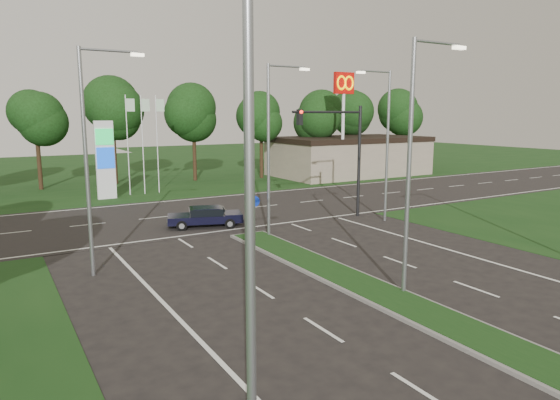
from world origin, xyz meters
TOP-DOWN VIEW (x-y plane):
  - ground at (0.00, 0.00)m, footprint 160.00×160.00m
  - verge_far at (0.00, 55.00)m, footprint 160.00×50.00m
  - cross_road at (0.00, 24.00)m, footprint 160.00×12.00m
  - median_kerb at (0.00, 4.00)m, footprint 2.00×26.00m
  - commercial_building at (22.00, 36.00)m, footprint 16.00×9.00m
  - streetlight_median_near at (1.00, 6.00)m, footprint 2.53×0.22m
  - streetlight_median_far at (1.00, 16.00)m, footprint 2.53×0.22m
  - streetlight_left_near at (-8.30, 0.00)m, footprint 2.53×0.22m
  - streetlight_left_far at (-8.30, 14.00)m, footprint 2.53×0.22m
  - streetlight_right_far at (8.80, 16.00)m, footprint 2.53×0.22m
  - traffic_signal at (7.19, 18.00)m, footprint 5.10×0.42m
  - median_signs at (0.00, 16.40)m, footprint 1.16×1.76m
  - gas_pylon at (-3.79, 33.05)m, footprint 5.80×1.26m
  - mcdonalds_sign at (18.00, 31.97)m, footprint 2.20×0.47m
  - treeline_far at (0.10, 39.93)m, footprint 6.00×6.00m
  - navy_sedan at (-1.18, 19.99)m, footprint 4.56×2.98m

SIDE VIEW (x-z plane):
  - ground at x=0.00m, z-range 0.00..0.00m
  - verge_far at x=0.00m, z-range -0.01..0.01m
  - cross_road at x=0.00m, z-range -0.01..0.01m
  - median_kerb at x=0.00m, z-range 0.00..0.12m
  - navy_sedan at x=-1.18m, z-range 0.04..1.21m
  - median_signs at x=0.00m, z-range 0.52..2.90m
  - commercial_building at x=22.00m, z-range 0.00..4.00m
  - gas_pylon at x=-3.79m, z-range -0.80..7.20m
  - traffic_signal at x=7.19m, z-range 1.15..8.15m
  - streetlight_median_near at x=1.00m, z-range 0.58..9.58m
  - streetlight_median_far at x=1.00m, z-range 0.58..9.58m
  - streetlight_left_near at x=-8.30m, z-range 0.58..9.58m
  - streetlight_left_far at x=-8.30m, z-range 0.58..9.58m
  - streetlight_right_far at x=8.80m, z-range 0.58..9.58m
  - treeline_far at x=0.10m, z-range 1.88..11.78m
  - mcdonalds_sign at x=18.00m, z-range 2.79..13.19m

